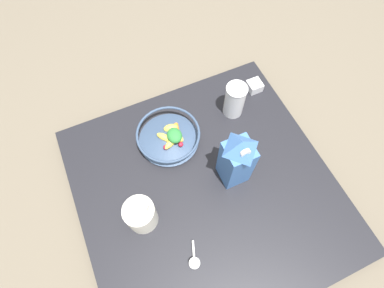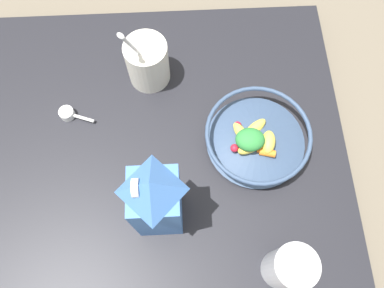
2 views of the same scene
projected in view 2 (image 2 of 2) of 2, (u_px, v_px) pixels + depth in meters
ground_plane at (158, 172)px, 0.93m from camera, size 6.00×6.00×0.00m
countertop at (158, 170)px, 0.91m from camera, size 0.92×0.92×0.04m
fruit_bowl at (257, 137)px, 0.88m from camera, size 0.25×0.25×0.09m
milk_carton at (156, 201)px, 0.73m from camera, size 0.09×0.09×0.27m
yogurt_tub at (147, 61)px, 0.92m from camera, size 0.11×0.11×0.23m
drinking_cup at (288, 268)px, 0.73m from camera, size 0.08×0.08×0.16m
measuring_scoop at (69, 114)px, 0.93m from camera, size 0.05×0.09×0.02m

